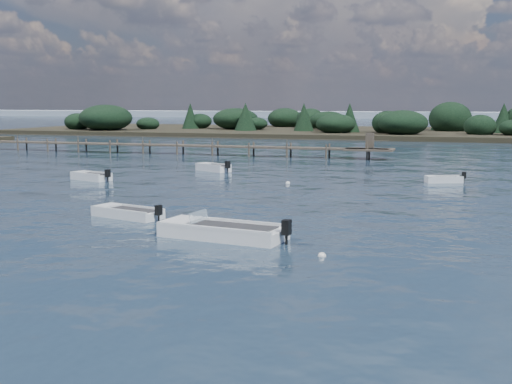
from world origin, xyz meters
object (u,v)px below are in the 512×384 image
(dinghy_mid_white_a, at_px, (222,234))
(tender_far_grey, at_px, (91,178))
(tender_far_grey_b, at_px, (444,181))
(dinghy_mid_grey, at_px, (128,215))
(jetty, at_px, (146,145))
(tender_far_white, at_px, (213,169))

(dinghy_mid_white_a, bearing_deg, tender_far_grey, 135.27)
(tender_far_grey, bearing_deg, tender_far_grey_b, 14.14)
(dinghy_mid_grey, xyz_separation_m, jetty, (-18.47, 38.12, 0.84))
(jetty, bearing_deg, dinghy_mid_grey, -64.15)
(dinghy_mid_white_a, height_order, jetty, jetty)
(jetty, bearing_deg, tender_far_grey_b, -28.46)
(dinghy_mid_grey, bearing_deg, tender_far_grey_b, 52.74)
(dinghy_mid_white_a, xyz_separation_m, dinghy_mid_grey, (-6.41, 3.27, -0.04))
(dinghy_mid_white_a, height_order, tender_far_white, dinghy_mid_white_a)
(tender_far_white, xyz_separation_m, tender_far_grey_b, (19.12, -2.39, -0.04))
(dinghy_mid_grey, distance_m, jetty, 42.37)
(tender_far_grey_b, bearing_deg, dinghy_mid_grey, -127.26)
(tender_far_white, bearing_deg, jetty, 132.48)
(tender_far_white, relative_size, tender_far_grey_b, 1.22)
(tender_far_grey, height_order, tender_far_grey_b, tender_far_grey)
(dinghy_mid_white_a, bearing_deg, jetty, 121.01)
(dinghy_mid_grey, bearing_deg, dinghy_mid_white_a, -27.01)
(tender_far_grey, xyz_separation_m, jetty, (-8.00, 24.67, 0.82))
(tender_far_grey, distance_m, dinghy_mid_grey, 17.04)
(tender_far_white, distance_m, jetty, 21.48)
(tender_far_grey_b, bearing_deg, tender_far_white, 172.88)
(dinghy_mid_white_a, xyz_separation_m, tender_far_white, (-10.38, 25.56, -0.00))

